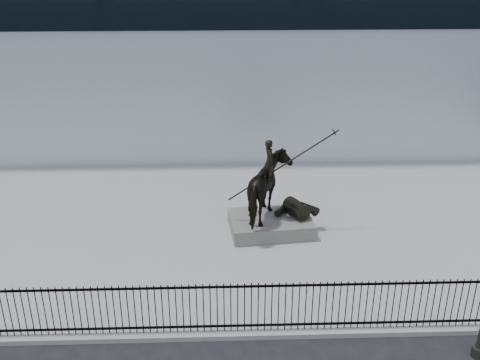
{
  "coord_description": "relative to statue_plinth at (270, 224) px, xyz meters",
  "views": [
    {
      "loc": [
        0.52,
        -10.88,
        9.97
      ],
      "look_at": [
        1.1,
        6.0,
        2.46
      ],
      "focal_mm": 42.0,
      "sensor_mm": 36.0,
      "label": 1
    }
  ],
  "objects": [
    {
      "name": "plaza",
      "position": [
        -2.21,
        0.31,
        -0.34
      ],
      "size": [
        30.0,
        12.0,
        0.15
      ],
      "primitive_type": "cube",
      "color": "#979794",
      "rests_on": "ground"
    },
    {
      "name": "building",
      "position": [
        -2.21,
        13.31,
        4.08
      ],
      "size": [
        44.0,
        14.0,
        9.0
      ],
      "primitive_type": "cube",
      "color": "silver",
      "rests_on": "ground"
    },
    {
      "name": "picket_fence",
      "position": [
        -2.21,
        -5.44,
        0.49
      ],
      "size": [
        22.1,
        0.1,
        1.5
      ],
      "color": "black",
      "rests_on": "plaza"
    },
    {
      "name": "statue_plinth",
      "position": [
        0.0,
        0.0,
        0.0
      ],
      "size": [
        3.02,
        2.24,
        0.53
      ],
      "primitive_type": "cube",
      "rotation": [
        0.0,
        0.0,
        0.11
      ],
      "color": "#63615A",
      "rests_on": "plaza"
    },
    {
      "name": "equestrian_statue",
      "position": [
        0.05,
        0.01,
        1.38
      ],
      "size": [
        3.62,
        2.43,
        3.08
      ],
      "rotation": [
        0.0,
        0.0,
        0.11
      ],
      "color": "black",
      "rests_on": "statue_plinth"
    }
  ]
}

